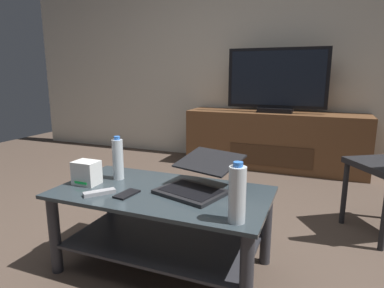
{
  "coord_description": "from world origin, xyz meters",
  "views": [
    {
      "loc": [
        0.8,
        -1.46,
        1.05
      ],
      "look_at": [
        0.02,
        0.5,
        0.6
      ],
      "focal_mm": 30.63,
      "sensor_mm": 36.0,
      "label": 1
    }
  ],
  "objects_px": {
    "water_bottle_far": "(237,194)",
    "router_box": "(87,173)",
    "coffee_table": "(162,216)",
    "television": "(277,82)",
    "media_cabinet": "(274,140)",
    "laptop": "(198,179)",
    "cell_phone": "(127,194)",
    "tv_remote": "(99,193)",
    "water_bottle_near": "(118,159)"
  },
  "relations": [
    {
      "from": "water_bottle_far",
      "to": "router_box",
      "type": "bearing_deg",
      "value": 169.97
    },
    {
      "from": "coffee_table",
      "to": "router_box",
      "type": "relative_size",
      "value": 8.43
    },
    {
      "from": "coffee_table",
      "to": "television",
      "type": "xyz_separation_m",
      "value": [
        0.27,
        2.22,
        0.66
      ]
    },
    {
      "from": "television",
      "to": "water_bottle_far",
      "type": "bearing_deg",
      "value": -85.61
    },
    {
      "from": "media_cabinet",
      "to": "laptop",
      "type": "height_order",
      "value": "media_cabinet"
    },
    {
      "from": "router_box",
      "to": "cell_phone",
      "type": "height_order",
      "value": "router_box"
    },
    {
      "from": "television",
      "to": "router_box",
      "type": "height_order",
      "value": "television"
    },
    {
      "from": "television",
      "to": "water_bottle_far",
      "type": "distance_m",
      "value": 2.48
    },
    {
      "from": "cell_phone",
      "to": "tv_remote",
      "type": "xyz_separation_m",
      "value": [
        -0.13,
        -0.05,
        0.01
      ]
    },
    {
      "from": "coffee_table",
      "to": "cell_phone",
      "type": "distance_m",
      "value": 0.24
    },
    {
      "from": "television",
      "to": "water_bottle_near",
      "type": "xyz_separation_m",
      "value": [
        -0.6,
        -2.14,
        -0.4
      ]
    },
    {
      "from": "coffee_table",
      "to": "laptop",
      "type": "distance_m",
      "value": 0.28
    },
    {
      "from": "television",
      "to": "water_bottle_near",
      "type": "distance_m",
      "value": 2.26
    },
    {
      "from": "coffee_table",
      "to": "cell_phone",
      "type": "bearing_deg",
      "value": -137.38
    },
    {
      "from": "coffee_table",
      "to": "tv_remote",
      "type": "height_order",
      "value": "tv_remote"
    },
    {
      "from": "media_cabinet",
      "to": "laptop",
      "type": "distance_m",
      "value": 2.18
    },
    {
      "from": "water_bottle_far",
      "to": "tv_remote",
      "type": "distance_m",
      "value": 0.74
    },
    {
      "from": "television",
      "to": "water_bottle_far",
      "type": "relative_size",
      "value": 4.11
    },
    {
      "from": "media_cabinet",
      "to": "television",
      "type": "xyz_separation_m",
      "value": [
        0.0,
        -0.02,
        0.65
      ]
    },
    {
      "from": "coffee_table",
      "to": "laptop",
      "type": "height_order",
      "value": "laptop"
    },
    {
      "from": "tv_remote",
      "to": "water_bottle_far",
      "type": "bearing_deg",
      "value": 35.66
    },
    {
      "from": "media_cabinet",
      "to": "router_box",
      "type": "bearing_deg",
      "value": -107.08
    },
    {
      "from": "water_bottle_far",
      "to": "media_cabinet",
      "type": "bearing_deg",
      "value": 94.35
    },
    {
      "from": "water_bottle_far",
      "to": "cell_phone",
      "type": "relative_size",
      "value": 1.85
    },
    {
      "from": "router_box",
      "to": "tv_remote",
      "type": "height_order",
      "value": "router_box"
    },
    {
      "from": "television",
      "to": "router_box",
      "type": "bearing_deg",
      "value": -107.23
    },
    {
      "from": "television",
      "to": "laptop",
      "type": "xyz_separation_m",
      "value": [
        -0.09,
        -2.15,
        -0.46
      ]
    },
    {
      "from": "laptop",
      "to": "water_bottle_near",
      "type": "height_order",
      "value": "water_bottle_near"
    },
    {
      "from": "coffee_table",
      "to": "water_bottle_near",
      "type": "height_order",
      "value": "water_bottle_near"
    },
    {
      "from": "television",
      "to": "water_bottle_far",
      "type": "height_order",
      "value": "television"
    },
    {
      "from": "television",
      "to": "laptop",
      "type": "height_order",
      "value": "television"
    },
    {
      "from": "router_box",
      "to": "media_cabinet",
      "type": "bearing_deg",
      "value": 72.92
    },
    {
      "from": "coffee_table",
      "to": "media_cabinet",
      "type": "bearing_deg",
      "value": 83.09
    },
    {
      "from": "media_cabinet",
      "to": "water_bottle_near",
      "type": "bearing_deg",
      "value": -105.47
    },
    {
      "from": "laptop",
      "to": "water_bottle_near",
      "type": "distance_m",
      "value": 0.51
    },
    {
      "from": "media_cabinet",
      "to": "water_bottle_far",
      "type": "distance_m",
      "value": 2.48
    },
    {
      "from": "tv_remote",
      "to": "router_box",
      "type": "bearing_deg",
      "value": -173.89
    },
    {
      "from": "coffee_table",
      "to": "tv_remote",
      "type": "relative_size",
      "value": 7.06
    },
    {
      "from": "media_cabinet",
      "to": "tv_remote",
      "type": "distance_m",
      "value": 2.48
    },
    {
      "from": "cell_phone",
      "to": "television",
      "type": "bearing_deg",
      "value": 87.3
    },
    {
      "from": "water_bottle_far",
      "to": "cell_phone",
      "type": "height_order",
      "value": "water_bottle_far"
    },
    {
      "from": "router_box",
      "to": "cell_phone",
      "type": "bearing_deg",
      "value": -11.97
    },
    {
      "from": "laptop",
      "to": "cell_phone",
      "type": "height_order",
      "value": "laptop"
    },
    {
      "from": "media_cabinet",
      "to": "cell_phone",
      "type": "relative_size",
      "value": 13.97
    },
    {
      "from": "coffee_table",
      "to": "water_bottle_near",
      "type": "relative_size",
      "value": 4.44
    },
    {
      "from": "coffee_table",
      "to": "water_bottle_near",
      "type": "bearing_deg",
      "value": 165.7
    },
    {
      "from": "coffee_table",
      "to": "media_cabinet",
      "type": "height_order",
      "value": "media_cabinet"
    },
    {
      "from": "television",
      "to": "water_bottle_near",
      "type": "bearing_deg",
      "value": -105.62
    },
    {
      "from": "coffee_table",
      "to": "router_box",
      "type": "bearing_deg",
      "value": -171.93
    },
    {
      "from": "router_box",
      "to": "water_bottle_near",
      "type": "relative_size",
      "value": 0.53
    }
  ]
}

